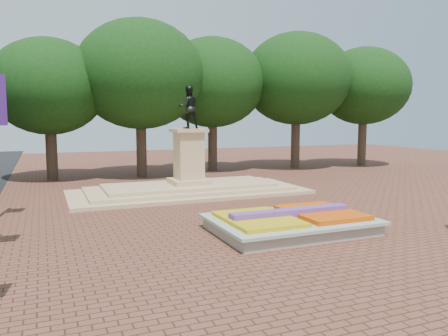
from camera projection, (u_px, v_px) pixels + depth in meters
name	position (u px, v px, depth m)	size (l,w,h in m)	color
ground	(246.00, 223.00, 18.95)	(90.00, 90.00, 0.00)	brown
flower_bed	(291.00, 222.00, 17.47)	(6.30, 4.30, 0.91)	gray
monument	(189.00, 179.00, 26.19)	(14.00, 6.00, 6.40)	tan
tree_row_back	(178.00, 92.00, 35.60)	(44.80, 8.80, 10.43)	#36281D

